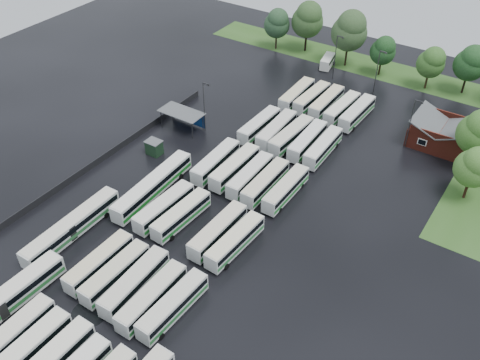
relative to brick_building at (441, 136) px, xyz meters
The scene contains 51 objects.
ground 49.08m from the brick_building, 119.30° to the right, with size 160.00×160.00×0.00m, color black.
brick_building is the anchor object (origin of this frame).
wash_shed 46.14m from the brick_building, 153.27° to the right, with size 8.20×4.20×3.58m.
utility_hut 50.26m from the brick_building, 143.11° to the right, with size 2.70×2.20×2.62m.
grass_strip_north 31.19m from the brick_building, 134.96° to the left, with size 80.00×10.00×0.01m, color #2F571D.
west_fence 57.83m from the brick_building, 143.04° to the right, with size 0.10×50.00×1.20m, color #2D2D30.
bus_r0c0 74.23m from the brick_building, 112.48° to the right, with size 2.65×11.13×3.08m.
bus_r0c1 73.53m from the brick_building, 110.11° to the right, with size 2.44×11.34×3.16m.
bus_r1c0 61.75m from the brick_building, 117.34° to the right, with size 2.32×10.88×3.03m.
bus_r1c1 60.57m from the brick_building, 114.63° to the right, with size 2.35×10.90×3.03m.
bus_r1c2 59.15m from the brick_building, 111.85° to the right, with size 2.90×11.46×3.16m.
bus_r1c3 58.52m from the brick_building, 108.59° to the right, with size 2.50×11.21×3.11m.
bus_r1c4 57.19m from the brick_building, 105.93° to the right, with size 2.69×11.06×3.06m.
bus_r2c0 50.34m from the brick_building, 124.22° to the right, with size 2.81×11.24×3.10m.
bus_r2c1 48.54m from the brick_building, 121.23° to the right, with size 2.82×10.96×3.02m.
bus_r2c3 45.39m from the brick_building, 114.34° to the right, with size 2.55×11.32×3.14m.
bus_r2c4 44.46m from the brick_building, 110.54° to the right, with size 2.84×11.07×3.05m.
bus_r3c0 40.10m from the brick_building, 135.44° to the right, with size 2.80×11.36×3.14m.
bus_r3c1 37.38m from the brick_building, 132.15° to the right, with size 2.47×11.42×3.18m.
bus_r3c2 35.59m from the brick_building, 127.90° to the right, with size 2.55×10.99×3.05m.
bus_r3c3 34.00m from the brick_building, 123.73° to the right, with size 2.44×11.13×3.09m.
bus_r3c4 31.85m from the brick_building, 118.95° to the right, with size 2.33×10.91×3.04m.
bus_r4c0 32.07m from the brick_building, 152.83° to the right, with size 2.49×11.07×3.07m.
bus_r4c1 28.89m from the brick_building, 150.26° to the right, with size 2.84×11.47×3.17m.
bus_r4c2 26.32m from the brick_building, 146.66° to the right, with size 2.99×11.56×3.19m.
bus_r4c3 23.66m from the brick_building, 142.88° to the right, with size 2.74×11.31×3.13m.
bus_r4c4 21.40m from the brick_building, 137.24° to the right, with size 2.59×11.08×3.07m.
bus_r5c0 28.33m from the brick_building, behind, with size 2.71×11.30×3.13m.
bus_r5c1 25.26m from the brick_building, behind, with size 2.70×11.00×3.04m.
bus_r5c2 22.07m from the brick_building, behind, with size 2.38×11.10×3.09m.
bus_r5c3 18.63m from the brick_building, behind, with size 2.82×11.01×3.04m.
bus_r5c4 15.54m from the brick_building, behind, with size 2.71×11.31×3.13m.
artic_bus_west_a 74.03m from the brick_building, 116.69° to the right, with size 2.76×17.10×3.16m.
artic_bus_west_b 50.90m from the brick_building, 130.44° to the right, with size 3.16×17.26×3.19m.
artic_bus_west_c 63.66m from the brick_building, 124.96° to the right, with size 2.66×16.89×3.13m.
minibus 34.39m from the brick_building, 151.31° to the left, with size 3.09×5.86×2.43m.
tree_north_0 48.28m from the brick_building, 157.53° to the left, with size 5.96×5.96×9.87m.
tree_north_1 43.95m from the brick_building, 150.91° to the left, with size 7.24×7.24×12.00m.
tree_north_2 33.86m from the brick_building, 144.32° to the left, with size 7.77×7.77×12.87m.
tree_north_3 27.38m from the brick_building, 134.47° to the left, with size 5.41×5.41×8.97m.
tree_north_4 21.16m from the brick_building, 114.52° to the left, with size 5.66×5.66×9.37m.
tree_north_5 21.80m from the brick_building, 94.44° to the left, with size 6.40×6.40×10.60m.
tree_east_0 15.49m from the brick_building, 57.35° to the right, with size 5.83×5.83×9.65m.
tree_east_1 9.19m from the brick_building, 33.31° to the right, with size 6.76×6.76×11.20m.
lamp_post_ne 7.14m from the brick_building, 138.24° to the right, with size 1.47×0.29×9.52m.
lamp_post_nw 42.12m from the brick_building, 152.69° to the right, with size 1.52×0.30×9.86m.
lamp_post_back_w 29.39m from the brick_building, 155.44° to the left, with size 1.51×0.29×9.78m.
lamp_post_back_e 20.13m from the brick_building, 147.44° to the left, with size 1.47×0.29×9.55m.
puddle_0 65.48m from the brick_building, 112.00° to the right, with size 4.56×4.56×0.01m, color black.
puddle_2 49.43m from the brick_building, 126.85° to the right, with size 6.44×6.44×0.01m, color black.
puddle_3 47.53m from the brick_building, 112.04° to the right, with size 4.19×4.19×0.01m, color black.
Camera 1 is at (38.09, -42.27, 54.01)m, focal length 40.00 mm.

